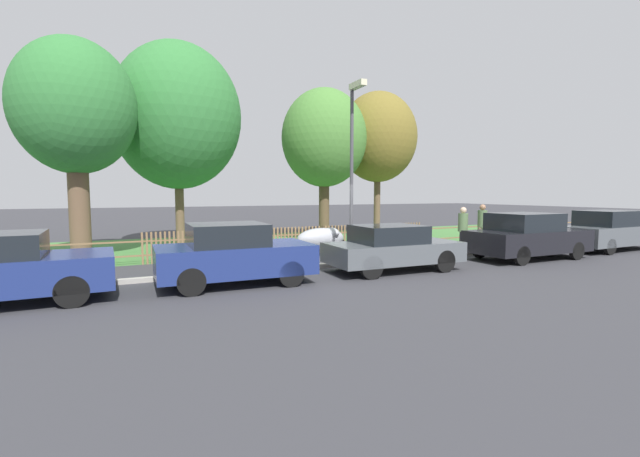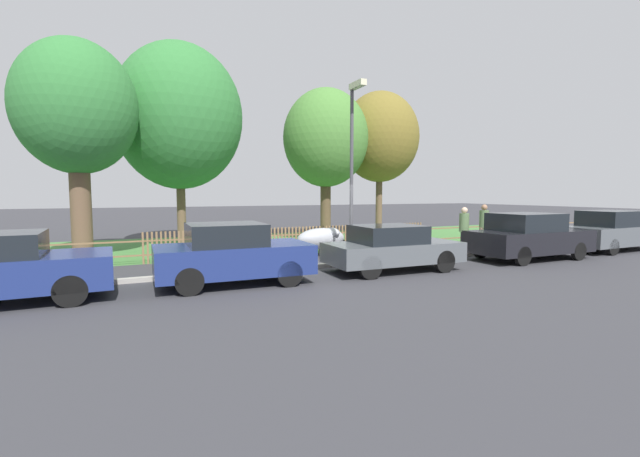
{
  "view_description": "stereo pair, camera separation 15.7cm",
  "coord_description": "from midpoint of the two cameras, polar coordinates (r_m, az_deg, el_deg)",
  "views": [
    {
      "loc": [
        -5.89,
        -11.41,
        2.25
      ],
      "look_at": [
        -0.11,
        1.03,
        1.1
      ],
      "focal_mm": 24.0,
      "sensor_mm": 36.0,
      "label": 1
    },
    {
      "loc": [
        -5.75,
        -11.47,
        2.25
      ],
      "look_at": [
        -0.11,
        1.03,
        1.1
      ],
      "focal_mm": 24.0,
      "sensor_mm": 36.0,
      "label": 2
    }
  ],
  "objects": [
    {
      "name": "parked_car_navy_estate",
      "position": [
        10.72,
        -11.24,
        -3.31
      ],
      "size": [
        3.76,
        1.92,
        1.51
      ],
      "rotation": [
        0.0,
        0.0,
        -0.02
      ],
      "color": "navy",
      "rests_on": "ground"
    },
    {
      "name": "covered_motorcycle",
      "position": [
        15.12,
        0.61,
        -1.34
      ],
      "size": [
        2.02,
        0.92,
        1.01
      ],
      "rotation": [
        0.0,
        0.0,
        0.04
      ],
      "color": "black",
      "rests_on": "ground"
    },
    {
      "name": "pedestrian_near_fence",
      "position": [
        18.37,
        21.24,
        0.59
      ],
      "size": [
        0.41,
        0.37,
        1.78
      ],
      "rotation": [
        0.0,
        0.0,
        3.15
      ],
      "color": "#7F6B51",
      "rests_on": "ground"
    },
    {
      "name": "parked_car_red_compact",
      "position": [
        12.43,
        9.89,
        -2.53
      ],
      "size": [
        3.9,
        1.79,
        1.33
      ],
      "rotation": [
        0.0,
        0.0,
        -0.02
      ],
      "color": "#51565B",
      "rests_on": "ground"
    },
    {
      "name": "grass_strip",
      "position": [
        19.46,
        -6.7,
        -1.86
      ],
      "size": [
        40.48,
        8.08,
        0.01
      ],
      "primitive_type": "cube",
      "color": "#477F3D",
      "rests_on": "ground"
    },
    {
      "name": "tree_behind_motorcycle",
      "position": [
        18.68,
        -18.07,
        13.96
      ],
      "size": [
        5.06,
        5.06,
        8.22
      ],
      "color": "brown",
      "rests_on": "ground"
    },
    {
      "name": "kerb_stone",
      "position": [
        13.11,
        2.47,
        -4.83
      ],
      "size": [
        40.48,
        0.2,
        0.12
      ],
      "primitive_type": "cube",
      "color": "#B2ADA3",
      "rests_on": "ground"
    },
    {
      "name": "pedestrian_by_lamp",
      "position": [
        16.45,
        18.9,
        0.09
      ],
      "size": [
        0.48,
        0.48,
        1.73
      ],
      "rotation": [
        0.0,
        0.0,
        0.55
      ],
      "color": "black",
      "rests_on": "ground"
    },
    {
      "name": "park_fence",
      "position": [
        15.64,
        -2.26,
        -1.6
      ],
      "size": [
        40.48,
        0.05,
        1.02
      ],
      "color": "olive",
      "rests_on": "ground"
    },
    {
      "name": "parked_car_grey_coupe",
      "position": [
        20.15,
        34.63,
        -0.27
      ],
      "size": [
        4.55,
        1.86,
        1.56
      ],
      "rotation": [
        0.0,
        0.0,
        0.04
      ],
      "color": "#51565B",
      "rests_on": "ground"
    },
    {
      "name": "tree_far_left",
      "position": [
        22.02,
        8.17,
        11.93
      ],
      "size": [
        3.89,
        3.89,
        7.26
      ],
      "color": "brown",
      "rests_on": "ground"
    },
    {
      "name": "tree_mid_park",
      "position": [
        20.13,
        0.99,
        11.89
      ],
      "size": [
        3.92,
        3.92,
        7.03
      ],
      "color": "brown",
      "rests_on": "ground"
    },
    {
      "name": "tree_nearest_kerb",
      "position": [
        16.09,
        -29.47,
        13.65
      ],
      "size": [
        3.7,
        3.7,
        7.1
      ],
      "color": "brown",
      "rests_on": "ground"
    },
    {
      "name": "parked_car_white_van",
      "position": [
        16.06,
        26.28,
        -0.97
      ],
      "size": [
        4.23,
        1.88,
        1.57
      ],
      "rotation": [
        0.0,
        0.0,
        0.01
      ],
      "color": "black",
      "rests_on": "ground"
    },
    {
      "name": "street_lamp",
      "position": [
        13.56,
        4.79,
        10.2
      ],
      "size": [
        0.2,
        0.78,
        5.6
      ],
      "color": "#47474C",
      "rests_on": "ground"
    },
    {
      "name": "ground_plane",
      "position": [
        13.03,
        2.67,
        -5.16
      ],
      "size": [
        120.0,
        120.0,
        0.0
      ],
      "primitive_type": "plane",
      "color": "#38383D"
    }
  ]
}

